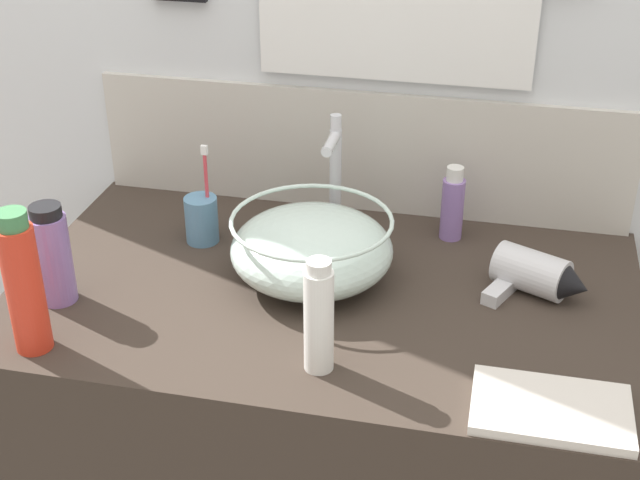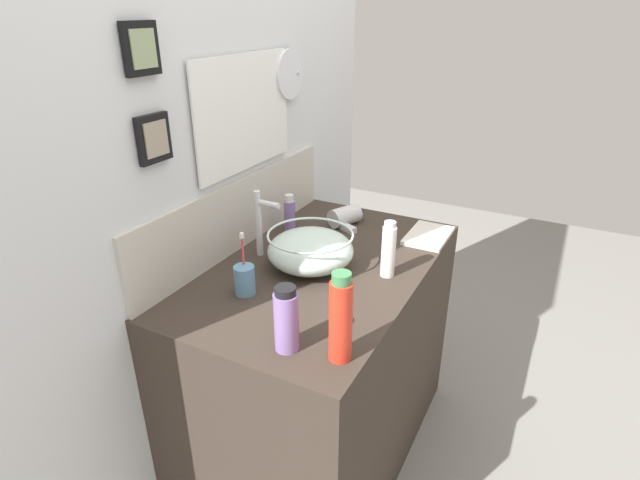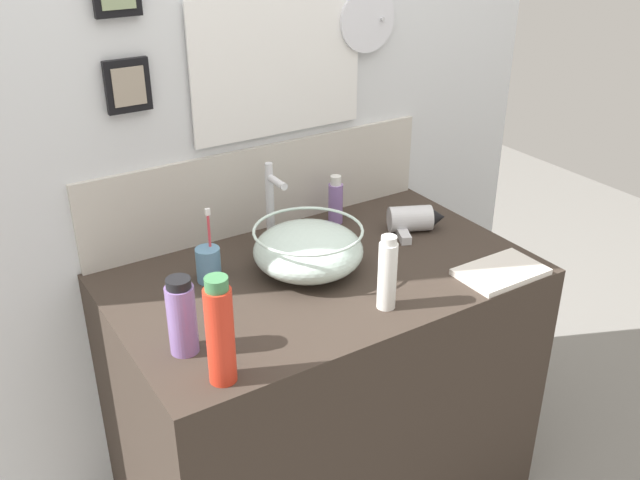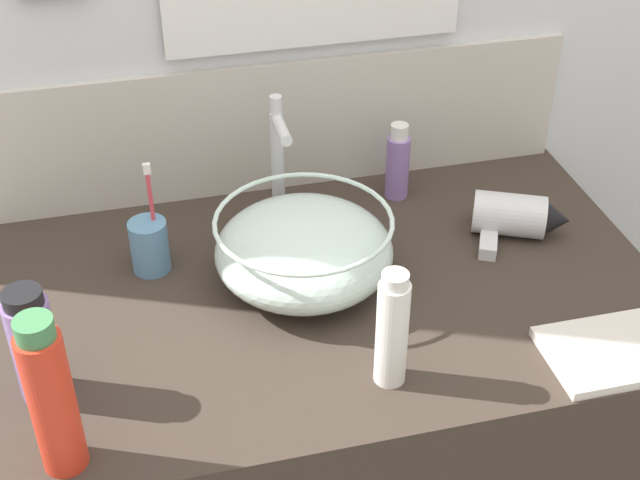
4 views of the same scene
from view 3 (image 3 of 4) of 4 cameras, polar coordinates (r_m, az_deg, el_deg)
The scene contains 11 objects.
vanity_counter at distance 2.14m, azimuth 0.21°, elevation -12.53°, with size 1.12×0.68×0.85m, color #382D26.
back_panel at distance 2.04m, azimuth -5.41°, elevation 12.14°, with size 1.98×0.09×2.54m.
glass_bowl_sink at distance 1.88m, azimuth -0.95°, elevation -0.77°, with size 0.29×0.29×0.13m.
faucet at distance 2.00m, azimuth -3.91°, elevation 3.22°, with size 0.02×0.10×0.24m.
hair_drier at distance 2.13m, azimuth 7.60°, elevation 1.64°, with size 0.19×0.14×0.08m.
toothbrush_cup at distance 1.87m, azimuth -8.91°, elevation -1.91°, with size 0.06×0.06×0.20m.
spray_bottle at distance 1.58m, azimuth -11.00°, elevation -6.04°, with size 0.06×0.06×0.18m.
shampoo_bottle at distance 2.15m, azimuth 1.25°, elevation 3.13°, with size 0.04×0.04×0.15m.
soap_dispenser at distance 1.72m, azimuth 5.41°, elevation -2.69°, with size 0.05×0.05×0.19m.
lotion_bottle at distance 1.47m, azimuth -8.00°, elevation -7.32°, with size 0.06×0.06×0.25m.
hand_towel at distance 1.95m, azimuth 14.27°, elevation -2.49°, with size 0.23×0.15×0.02m, color silver.
Camera 3 is at (-0.89, -1.40, 1.78)m, focal length 40.00 mm.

